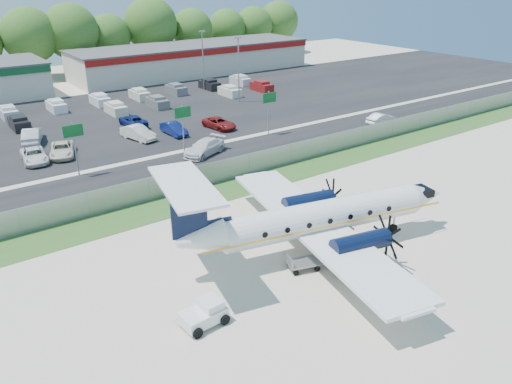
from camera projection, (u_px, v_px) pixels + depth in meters
ground at (308, 253)px, 33.46m from camera, size 170.00×170.00×0.00m
grass_verge at (215, 194)px, 42.37m from camera, size 170.00×4.00×0.02m
access_road at (177, 169)px, 47.57m from camera, size 170.00×8.00×0.02m
parking_lot at (100, 121)px, 63.17m from camera, size 170.00×32.00×0.02m
perimeter_fence at (202, 176)px, 43.46m from camera, size 120.00×0.06×1.99m
building_east at (194, 59)px, 92.33m from camera, size 44.40×12.40×5.24m
sign_left at (74, 138)px, 44.74m from camera, size 1.80×0.26×5.00m
sign_mid at (183, 119)px, 50.62m from camera, size 1.80×0.26×5.00m
sign_right at (269, 104)px, 56.50m from camera, size 1.80×0.26×5.00m
light_pole_ne at (239, 65)px, 70.26m from camera, size 0.90×0.35×9.09m
light_pole_se at (203, 57)px, 77.69m from camera, size 0.90×0.35×9.09m
tree_line at (32, 79)px, 88.43m from camera, size 112.00×6.00×14.00m
aircraft at (318, 218)px, 32.82m from camera, size 20.73×20.30×6.32m
pushback_tug at (205, 313)px, 26.51m from camera, size 2.48×1.84×1.29m
baggage_cart_near at (303, 262)px, 31.45m from camera, size 2.33×1.79×1.08m
baggage_cart_far at (338, 241)px, 33.77m from camera, size 2.65×2.19×1.20m
cone_nose at (378, 238)px, 34.72m from camera, size 0.37×0.37×0.53m
cone_starboard_wing at (199, 214)px, 38.30m from camera, size 0.33×0.33×0.47m
road_car_mid at (205, 155)px, 51.49m from camera, size 5.74×4.08×1.54m
road_car_east at (381, 124)px, 61.84m from camera, size 4.13×1.51×1.35m
parked_car_a at (35, 162)px, 49.47m from camera, size 2.66×5.01×1.34m
parked_car_b at (63, 156)px, 51.07m from camera, size 3.66×5.36×1.36m
parked_car_c at (139, 139)px, 56.13m from camera, size 2.76×4.98×1.56m
parked_car_d at (174, 135)px, 57.80m from camera, size 1.66×4.35×1.42m
parked_car_e at (219, 128)px, 60.12m from camera, size 2.77×4.91×1.30m
parked_car_f at (33, 142)px, 55.16m from camera, size 3.18×5.30×1.65m
parked_car_g at (133, 126)px, 60.92m from camera, size 2.49×5.08×1.39m
far_parking_rows at (86, 113)px, 66.89m from camera, size 56.00×10.00×1.60m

